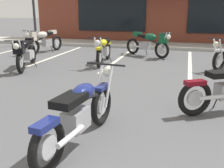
% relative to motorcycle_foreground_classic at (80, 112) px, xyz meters
% --- Properties ---
extents(ground_plane, '(80.00, 80.00, 0.00)m').
position_rel_motorcycle_foreground_classic_xyz_m(ground_plane, '(0.21, 1.32, -0.46)').
color(ground_plane, '#515154').
extents(sidewalk_kerb, '(22.00, 1.80, 0.14)m').
position_rel_motorcycle_foreground_classic_xyz_m(sidewalk_kerb, '(0.21, 9.98, -0.39)').
color(sidewalk_kerb, '#A8A59E').
rests_on(sidewalk_kerb, ground_plane).
extents(brick_storefront_building, '(14.64, 6.16, 3.62)m').
position_rel_motorcycle_foreground_classic_xyz_m(brick_storefront_building, '(0.21, 13.82, 1.35)').
color(brick_storefront_building, brown).
rests_on(brick_storefront_building, ground_plane).
extents(painted_stall_lines, '(12.80, 4.80, 0.01)m').
position_rel_motorcycle_foreground_classic_xyz_m(painted_stall_lines, '(0.21, 6.38, -0.46)').
color(painted_stall_lines, silver).
rests_on(painted_stall_lines, ground_plane).
extents(motorcycle_foreground_classic, '(0.70, 2.11, 0.98)m').
position_rel_motorcycle_foreground_classic_xyz_m(motorcycle_foreground_classic, '(0.00, 0.00, 0.00)').
color(motorcycle_foreground_classic, black).
rests_on(motorcycle_foreground_classic, ground_plane).
extents(motorcycle_black_cruiser, '(0.79, 2.09, 0.98)m').
position_rel_motorcycle_foreground_classic_xyz_m(motorcycle_black_cruiser, '(-4.43, 6.89, 0.07)').
color(motorcycle_black_cruiser, black).
rests_on(motorcycle_black_cruiser, ground_plane).
extents(motorcycle_silver_naked, '(0.68, 2.11, 0.98)m').
position_rel_motorcycle_foreground_classic_xyz_m(motorcycle_silver_naked, '(-1.36, 5.44, 0.00)').
color(motorcycle_silver_naked, black).
rests_on(motorcycle_silver_naked, ground_plane).
extents(motorcycle_green_cafe_racer, '(0.99, 2.04, 0.98)m').
position_rel_motorcycle_foreground_classic_xyz_m(motorcycle_green_cafe_racer, '(-3.41, 3.99, 0.07)').
color(motorcycle_green_cafe_racer, black).
rests_on(motorcycle_green_cafe_racer, ground_plane).
extents(motorcycle_orange_scrambler, '(1.88, 1.32, 0.98)m').
position_rel_motorcycle_foreground_classic_xyz_m(motorcycle_orange_scrambler, '(-0.07, 7.18, 0.07)').
color(motorcycle_orange_scrambler, black).
rests_on(motorcycle_orange_scrambler, ground_plane).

